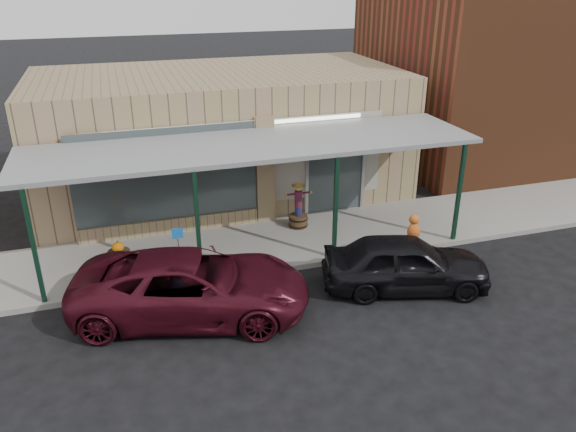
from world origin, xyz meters
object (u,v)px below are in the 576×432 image
object	(u,v)px
barrel_pumpkin	(119,256)
car_maroon	(192,286)
barrel_scarecrow	(298,212)
parked_sedan	(406,263)
handicap_sign	(179,245)

from	to	relation	value
barrel_pumpkin	car_maroon	size ratio (longest dim) A/B	0.14
barrel_scarecrow	car_maroon	bearing A→B (deg)	-154.13
barrel_scarecrow	parked_sedan	size ratio (longest dim) A/B	0.33
barrel_pumpkin	handicap_sign	distance (m)	1.90
barrel_scarecrow	car_maroon	size ratio (longest dim) A/B	0.27
parked_sedan	handicap_sign	bearing A→B (deg)	84.54
parked_sedan	car_maroon	size ratio (longest dim) A/B	0.82
parked_sedan	car_maroon	world-z (taller)	parked_sedan
parked_sedan	car_maroon	bearing A→B (deg)	100.69
handicap_sign	barrel_scarecrow	bearing A→B (deg)	27.34
barrel_scarecrow	barrel_pumpkin	world-z (taller)	barrel_scarecrow
parked_sedan	car_maroon	distance (m)	5.21
car_maroon	parked_sedan	bearing A→B (deg)	-79.43
handicap_sign	car_maroon	world-z (taller)	handicap_sign
barrel_pumpkin	handicap_sign	world-z (taller)	handicap_sign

